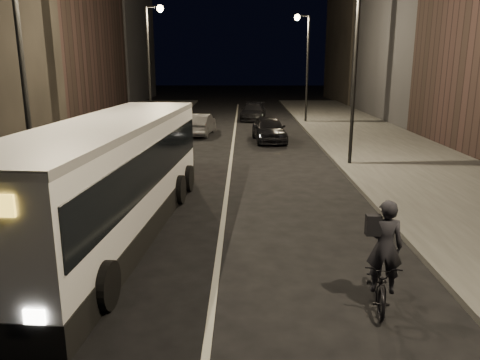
{
  "coord_description": "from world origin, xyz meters",
  "views": [
    {
      "loc": [
        0.62,
        -9.46,
        4.75
      ],
      "look_at": [
        0.53,
        3.39,
        1.5
      ],
      "focal_mm": 35.0,
      "sensor_mm": 36.0,
      "label": 1
    }
  ],
  "objects_px": {
    "streetlight_right_far": "(304,54)",
    "streetlight_right_mid": "(350,48)",
    "city_bus": "(111,173)",
    "car_far": "(253,112)",
    "car_near": "(269,129)",
    "streetlight_left_far": "(152,52)",
    "streetlight_left_near": "(29,39)",
    "cyclist_on_bicycle": "(380,271)",
    "car_mid": "(200,124)"
  },
  "relations": [
    {
      "from": "streetlight_right_far",
      "to": "streetlight_right_mid",
      "type": "bearing_deg",
      "value": -90.0
    },
    {
      "from": "city_bus",
      "to": "car_far",
      "type": "relative_size",
      "value": 2.5
    },
    {
      "from": "streetlight_right_far",
      "to": "city_bus",
      "type": "bearing_deg",
      "value": -108.63
    },
    {
      "from": "streetlight_right_mid",
      "to": "streetlight_right_far",
      "type": "relative_size",
      "value": 1.0
    },
    {
      "from": "city_bus",
      "to": "car_near",
      "type": "bearing_deg",
      "value": 75.77
    },
    {
      "from": "streetlight_right_far",
      "to": "streetlight_left_far",
      "type": "height_order",
      "value": "same"
    },
    {
      "from": "streetlight_left_near",
      "to": "car_far",
      "type": "relative_size",
      "value": 1.69
    },
    {
      "from": "streetlight_right_far",
      "to": "cyclist_on_bicycle",
      "type": "relative_size",
      "value": 3.61
    },
    {
      "from": "streetlight_left_near",
      "to": "streetlight_right_far",
      "type": "bearing_deg",
      "value": 66.04
    },
    {
      "from": "streetlight_left_far",
      "to": "city_bus",
      "type": "distance_m",
      "value": 19.34
    },
    {
      "from": "streetlight_left_near",
      "to": "car_mid",
      "type": "height_order",
      "value": "streetlight_left_near"
    },
    {
      "from": "streetlight_left_near",
      "to": "cyclist_on_bicycle",
      "type": "xyz_separation_m",
      "value": [
        8.67,
        -4.93,
        -4.61
      ]
    },
    {
      "from": "car_mid",
      "to": "cyclist_on_bicycle",
      "type": "bearing_deg",
      "value": 109.25
    },
    {
      "from": "streetlight_left_far",
      "to": "car_mid",
      "type": "relative_size",
      "value": 1.85
    },
    {
      "from": "car_near",
      "to": "car_far",
      "type": "relative_size",
      "value": 0.94
    },
    {
      "from": "car_mid",
      "to": "streetlight_right_far",
      "type": "bearing_deg",
      "value": -134.76
    },
    {
      "from": "cyclist_on_bicycle",
      "to": "car_near",
      "type": "relative_size",
      "value": 0.5
    },
    {
      "from": "streetlight_right_mid",
      "to": "streetlight_left_far",
      "type": "xyz_separation_m",
      "value": [
        -10.66,
        10.0,
        0.0
      ]
    },
    {
      "from": "streetlight_right_far",
      "to": "cyclist_on_bicycle",
      "type": "bearing_deg",
      "value": -93.95
    },
    {
      "from": "city_bus",
      "to": "car_far",
      "type": "height_order",
      "value": "city_bus"
    },
    {
      "from": "streetlight_left_near",
      "to": "streetlight_left_far",
      "type": "distance_m",
      "value": 18.0
    },
    {
      "from": "streetlight_right_mid",
      "to": "car_near",
      "type": "relative_size",
      "value": 1.79
    },
    {
      "from": "city_bus",
      "to": "cyclist_on_bicycle",
      "type": "distance_m",
      "value": 7.64
    },
    {
      "from": "city_bus",
      "to": "car_near",
      "type": "xyz_separation_m",
      "value": [
        5.24,
        15.91,
        -0.97
      ]
    },
    {
      "from": "car_mid",
      "to": "streetlight_left_far",
      "type": "bearing_deg",
      "value": -2.27
    },
    {
      "from": "streetlight_left_far",
      "to": "streetlight_left_near",
      "type": "bearing_deg",
      "value": -90.0
    },
    {
      "from": "streetlight_right_mid",
      "to": "car_mid",
      "type": "relative_size",
      "value": 1.85
    },
    {
      "from": "streetlight_right_far",
      "to": "city_bus",
      "type": "height_order",
      "value": "streetlight_right_far"
    },
    {
      "from": "streetlight_left_far",
      "to": "car_far",
      "type": "relative_size",
      "value": 1.69
    },
    {
      "from": "cyclist_on_bicycle",
      "to": "car_mid",
      "type": "height_order",
      "value": "cyclist_on_bicycle"
    },
    {
      "from": "streetlight_left_near",
      "to": "car_far",
      "type": "bearing_deg",
      "value": 75.46
    },
    {
      "from": "streetlight_right_mid",
      "to": "car_mid",
      "type": "bearing_deg",
      "value": 128.45
    },
    {
      "from": "streetlight_left_far",
      "to": "cyclist_on_bicycle",
      "type": "height_order",
      "value": "streetlight_left_far"
    },
    {
      "from": "streetlight_left_near",
      "to": "city_bus",
      "type": "distance_m",
      "value": 4.36
    },
    {
      "from": "streetlight_right_mid",
      "to": "streetlight_right_far",
      "type": "xyz_separation_m",
      "value": [
        0.0,
        16.0,
        0.0
      ]
    },
    {
      "from": "streetlight_right_mid",
      "to": "streetlight_left_near",
      "type": "xyz_separation_m",
      "value": [
        -10.66,
        -8.0,
        0.0
      ]
    },
    {
      "from": "car_mid",
      "to": "car_far",
      "type": "relative_size",
      "value": 0.91
    },
    {
      "from": "car_mid",
      "to": "car_far",
      "type": "height_order",
      "value": "car_mid"
    },
    {
      "from": "city_bus",
      "to": "car_mid",
      "type": "distance_m",
      "value": 18.51
    },
    {
      "from": "streetlight_right_mid",
      "to": "cyclist_on_bicycle",
      "type": "bearing_deg",
      "value": -98.78
    },
    {
      "from": "streetlight_left_far",
      "to": "city_bus",
      "type": "height_order",
      "value": "streetlight_left_far"
    },
    {
      "from": "streetlight_left_far",
      "to": "city_bus",
      "type": "xyz_separation_m",
      "value": [
        2.28,
        -18.86,
        -3.61
      ]
    },
    {
      "from": "streetlight_left_far",
      "to": "car_far",
      "type": "xyz_separation_m",
      "value": [
        6.79,
        8.19,
        -4.66
      ]
    },
    {
      "from": "streetlight_right_far",
      "to": "car_mid",
      "type": "relative_size",
      "value": 1.85
    },
    {
      "from": "streetlight_left_far",
      "to": "cyclist_on_bicycle",
      "type": "distance_m",
      "value": 24.94
    },
    {
      "from": "streetlight_left_far",
      "to": "car_far",
      "type": "height_order",
      "value": "streetlight_left_far"
    },
    {
      "from": "streetlight_right_mid",
      "to": "streetlight_right_far",
      "type": "distance_m",
      "value": 16.0
    },
    {
      "from": "streetlight_right_far",
      "to": "car_far",
      "type": "bearing_deg",
      "value": 150.52
    },
    {
      "from": "streetlight_right_mid",
      "to": "cyclist_on_bicycle",
      "type": "height_order",
      "value": "streetlight_right_mid"
    },
    {
      "from": "streetlight_left_near",
      "to": "cyclist_on_bicycle",
      "type": "bearing_deg",
      "value": -29.64
    }
  ]
}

